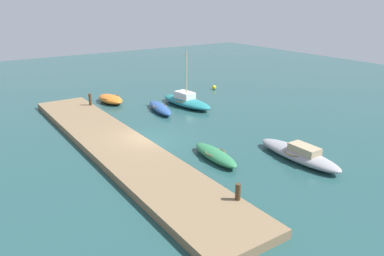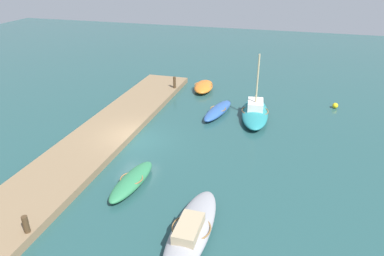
{
  "view_description": "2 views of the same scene",
  "coord_description": "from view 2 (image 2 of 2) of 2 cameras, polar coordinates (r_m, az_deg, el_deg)",
  "views": [
    {
      "loc": [
        20.72,
        -10.66,
        9.1
      ],
      "look_at": [
        0.82,
        2.87,
        0.67
      ],
      "focal_mm": 35.02,
      "sensor_mm": 36.0,
      "label": 1
    },
    {
      "loc": [
        18.83,
        9.3,
        10.79
      ],
      "look_at": [
        -0.94,
        3.51,
        0.98
      ],
      "focal_mm": 33.71,
      "sensor_mm": 36.0,
      "label": 2
    }
  ],
  "objects": [
    {
      "name": "rowboat_green",
      "position": [
        19.1,
        -9.51,
        -8.26
      ],
      "size": [
        4.11,
        1.44,
        0.59
      ],
      "rotation": [
        0.0,
        0.0,
        -0.08
      ],
      "color": "#2D7A4C",
      "rests_on": "ground_plane"
    },
    {
      "name": "dock_platform",
      "position": [
        24.49,
        -13.67,
        -0.89
      ],
      "size": [
        25.04,
        3.86,
        0.44
      ],
      "primitive_type": "cube",
      "color": "#846B4C",
      "rests_on": "ground_plane"
    },
    {
      "name": "marker_buoy",
      "position": [
        30.51,
        21.72,
        3.32
      ],
      "size": [
        0.43,
        0.43,
        0.43
      ],
      "primitive_type": "sphere",
      "color": "yellow",
      "rests_on": "ground_plane"
    },
    {
      "name": "rowboat_blue",
      "position": [
        27.28,
        4.13,
        2.79
      ],
      "size": [
        4.57,
        1.91,
        0.59
      ],
      "rotation": [
        0.0,
        0.0,
        -0.18
      ],
      "color": "#2D569E",
      "rests_on": "ground_plane"
    },
    {
      "name": "rowboat_orange",
      "position": [
        32.22,
        1.86,
        6.56
      ],
      "size": [
        3.54,
        1.91,
        0.69
      ],
      "rotation": [
        0.0,
        0.0,
        0.1
      ],
      "color": "orange",
      "rests_on": "ground_plane"
    },
    {
      "name": "mooring_post_mid_west",
      "position": [
        16.81,
        -24.81,
        -13.67
      ],
      "size": [
        0.25,
        0.25,
        0.79
      ],
      "primitive_type": "cylinder",
      "color": "#47331E",
      "rests_on": "dock_platform"
    },
    {
      "name": "sailboat_teal",
      "position": [
        27.0,
        9.93,
        2.54
      ],
      "size": [
        6.03,
        2.58,
        4.77
      ],
      "rotation": [
        0.0,
        0.0,
        0.12
      ],
      "color": "teal",
      "rests_on": "ground_plane"
    },
    {
      "name": "ground_plane",
      "position": [
        23.61,
        -8.86,
        -2.06
      ],
      "size": [
        84.0,
        84.0,
        0.0
      ],
      "primitive_type": "plane",
      "color": "#234C4C"
    },
    {
      "name": "mooring_post_west",
      "position": [
        31.54,
        -2.78,
        7.22
      ],
      "size": [
        0.24,
        0.24,
        0.99
      ],
      "primitive_type": "cylinder",
      "color": "#47331E",
      "rests_on": "dock_platform"
    },
    {
      "name": "motorboat_grey",
      "position": [
        15.73,
        -0.14,
        -15.91
      ],
      "size": [
        5.83,
        1.69,
        1.02
      ],
      "rotation": [
        0.0,
        0.0,
        -0.01
      ],
      "color": "#939399",
      "rests_on": "ground_plane"
    }
  ]
}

